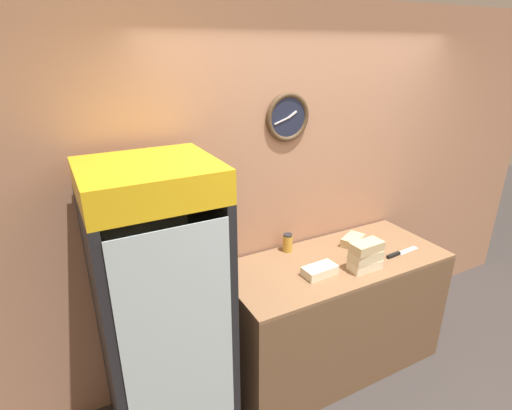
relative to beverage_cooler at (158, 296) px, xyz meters
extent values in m
cube|color=#AD7A5B|center=(1.30, 0.36, 0.34)|extent=(5.20, 0.06, 2.70)
torus|color=#4C3823|center=(1.08, 0.32, 0.92)|extent=(0.34, 0.04, 0.34)
cylinder|color=#1E2338|center=(1.08, 0.32, 0.92)|extent=(0.28, 0.01, 0.28)
cube|color=white|center=(1.11, 0.31, 0.94)|extent=(0.07, 0.01, 0.05)
cube|color=white|center=(1.02, 0.31, 0.91)|extent=(0.12, 0.01, 0.05)
cube|color=brown|center=(1.30, -0.05, -0.56)|extent=(1.68, 0.73, 0.91)
cube|color=brown|center=(1.30, -0.05, -0.09)|extent=(1.68, 0.73, 0.02)
cube|color=black|center=(0.00, 0.29, -0.18)|extent=(0.69, 0.04, 1.67)
cube|color=black|center=(-0.32, -0.04, -0.18)|extent=(0.05, 0.70, 1.67)
cube|color=black|center=(0.32, -0.04, -0.18)|extent=(0.05, 0.70, 1.67)
cube|color=white|center=(0.00, 0.26, -0.18)|extent=(0.59, 0.02, 1.57)
cube|color=silver|center=(0.00, -0.40, -0.18)|extent=(0.59, 0.01, 1.57)
cube|color=gold|center=(0.00, -0.08, 0.75)|extent=(0.69, 0.63, 0.18)
cube|color=silver|center=(0.00, -0.06, -0.54)|extent=(0.57, 0.58, 0.01)
cube|color=silver|center=(0.00, -0.06, -0.17)|extent=(0.57, 0.58, 0.01)
cube|color=silver|center=(0.00, -0.06, 0.21)|extent=(0.57, 0.58, 0.01)
cylinder|color=#B2231E|center=(-0.13, -0.30, -0.46)|extent=(0.08, 0.08, 0.15)
cylinder|color=#B2231E|center=(-0.13, -0.30, -0.35)|extent=(0.03, 0.03, 0.06)
cylinder|color=#B2BCCC|center=(0.17, -0.31, -0.07)|extent=(0.06, 0.06, 0.18)
cylinder|color=#B2BCCC|center=(0.17, -0.31, 0.06)|extent=(0.02, 0.02, 0.08)
cylinder|color=#2D6B38|center=(-0.17, -0.30, 0.29)|extent=(0.08, 0.08, 0.16)
cylinder|color=#2D6B38|center=(-0.17, -0.30, 0.41)|extent=(0.03, 0.03, 0.07)
cylinder|color=#5B2D19|center=(-0.11, -0.31, -0.09)|extent=(0.06, 0.06, 0.14)
cylinder|color=#5B2D19|center=(-0.11, -0.31, 0.01)|extent=(0.03, 0.03, 0.06)
cylinder|color=#72337F|center=(0.14, -0.31, 0.30)|extent=(0.06, 0.06, 0.17)
cylinder|color=#72337F|center=(0.14, -0.31, 0.42)|extent=(0.02, 0.02, 0.07)
cylinder|color=#2D6B38|center=(-0.20, -0.31, -0.09)|extent=(0.06, 0.06, 0.15)
cylinder|color=#2D6B38|center=(-0.20, -0.31, 0.02)|extent=(0.02, 0.02, 0.06)
cylinder|color=orange|center=(-0.01, -0.31, 0.30)|extent=(0.07, 0.07, 0.18)
cylinder|color=orange|center=(-0.01, -0.31, 0.43)|extent=(0.03, 0.03, 0.08)
cylinder|color=#B2BCCC|center=(0.20, -0.31, -0.46)|extent=(0.06, 0.06, 0.16)
cylinder|color=#B2BCCC|center=(0.20, -0.31, -0.34)|extent=(0.02, 0.02, 0.07)
cube|color=beige|center=(1.39, -0.25, -0.04)|extent=(0.23, 0.12, 0.07)
cube|color=beige|center=(1.39, -0.25, 0.03)|extent=(0.23, 0.12, 0.07)
cube|color=tan|center=(1.39, -0.25, 0.10)|extent=(0.23, 0.13, 0.07)
cube|color=tan|center=(1.57, 0.08, -0.04)|extent=(0.23, 0.20, 0.07)
cube|color=beige|center=(1.07, -0.16, -0.04)|extent=(0.24, 0.14, 0.06)
cube|color=silver|center=(1.87, -0.20, -0.07)|extent=(0.20, 0.06, 0.00)
cube|color=black|center=(1.71, -0.21, -0.06)|extent=(0.13, 0.04, 0.02)
cylinder|color=gold|center=(1.06, 0.23, -0.01)|extent=(0.07, 0.07, 0.13)
cylinder|color=#262628|center=(1.06, 0.23, 0.06)|extent=(0.07, 0.07, 0.01)
camera|label=1|loc=(-0.42, -2.04, 1.39)|focal=28.00mm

